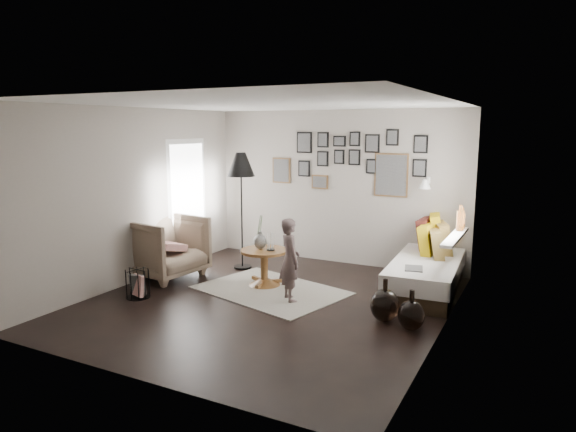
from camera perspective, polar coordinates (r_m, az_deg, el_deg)
The scene contains 23 objects.
ground at distance 6.95m, azimuth -2.28°, elevation -9.57°, with size 4.80×4.80×0.00m, color black.
wall_back at distance 8.78m, azimuth 5.39°, elevation 3.19°, with size 4.50×4.50×0.00m, color gray.
wall_front at distance 4.73m, azimuth -16.86°, elevation -2.88°, with size 4.50×4.50×0.00m, color gray.
wall_left at distance 7.98m, azimuth -16.58°, elevation 2.16°, with size 4.80×4.80×0.00m, color gray.
wall_right at distance 5.87m, azimuth 17.12°, elevation -0.48°, with size 4.80×4.80×0.00m, color gray.
ceiling at distance 6.56m, azimuth -2.44°, elevation 12.38°, with size 4.80×4.80×0.00m, color white.
door_left at distance 8.90m, azimuth -11.10°, elevation 1.51°, with size 0.00×2.14×2.14m.
window_right at distance 7.25m, azimuth 18.28°, elevation -1.61°, with size 0.15×1.32×1.30m.
gallery_wall at distance 8.62m, azimuth 7.18°, elevation 5.99°, with size 2.74×0.03×1.08m.
wall_sconce at distance 8.06m, azimuth 14.99°, elevation 3.47°, with size 0.18×0.36×0.16m.
rug at distance 7.42m, azimuth -1.94°, elevation -8.24°, with size 2.00×1.40×0.01m, color silver.
pedestal_table at distance 7.59m, azimuth -2.65°, elevation -5.89°, with size 0.69×0.69×0.54m.
vase at distance 7.54m, azimuth -3.13°, elevation -2.52°, with size 0.20×0.20×0.49m.
candles at distance 7.44m, azimuth -1.94°, elevation -2.90°, with size 0.12×0.12×0.26m.
daybed at distance 7.64m, azimuth 15.29°, elevation -5.63°, with size 1.00×2.14×1.01m.
magazine_on_daybed at distance 7.00m, azimuth 13.80°, elevation -5.67°, with size 0.23×0.31×0.02m, color black.
armchair at distance 8.20m, azimuth -13.41°, elevation -3.36°, with size 1.02×1.05×0.95m, color brown.
armchair_cushion at distance 8.23m, azimuth -13.19°, elevation -3.26°, with size 0.43×0.43×0.11m, color silver.
floor_lamp at distance 8.33m, azimuth -5.24°, elevation 5.24°, with size 0.45×0.45×1.91m.
magazine_basket at distance 7.38m, azimuth -16.37°, elevation -7.23°, with size 0.35×0.35×0.39m.
demijohn_large at distance 6.35m, azimuth 10.69°, elevation -9.71°, with size 0.35×0.35×0.52m.
demijohn_small at distance 6.16m, azimuth 13.53°, elevation -10.65°, with size 0.31×0.31×0.48m.
child at distance 6.86m, azimuth 0.21°, elevation -4.90°, with size 0.41×0.27×1.13m, color #554443.
Camera 1 is at (3.24, -5.70, 2.30)m, focal length 32.00 mm.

